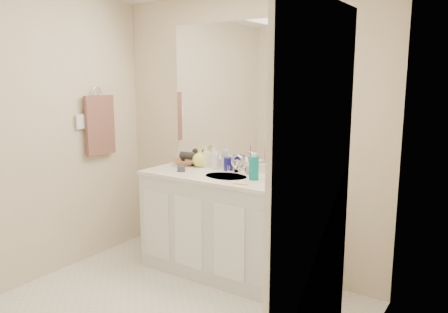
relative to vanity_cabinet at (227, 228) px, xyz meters
name	(u,v)px	position (x,y,z in m)	size (l,w,h in m)	color
wall_back	(244,134)	(0.00, 0.28, 0.77)	(2.60, 0.02, 2.40)	beige
wall_left	(19,140)	(-1.30, -1.02, 0.77)	(0.02, 2.60, 2.40)	beige
wall_right	(341,183)	(1.30, -1.02, 0.77)	(0.02, 2.60, 2.40)	beige
vanity_cabinet	(227,228)	(0.00, 0.00, 0.00)	(1.50, 0.55, 0.85)	silver
countertop	(227,177)	(0.00, 0.00, 0.44)	(1.52, 0.57, 0.03)	white
backsplash	(243,166)	(0.00, 0.26, 0.50)	(1.52, 0.03, 0.08)	white
sink_basin	(226,177)	(0.00, -0.02, 0.44)	(0.37, 0.37, 0.02)	beige
faucet	(237,166)	(0.00, 0.16, 0.51)	(0.02, 0.02, 0.11)	silver
mirror	(244,93)	(0.00, 0.27, 1.14)	(1.48, 0.01, 1.20)	white
blue_mug	(228,164)	(-0.11, 0.19, 0.51)	(0.08, 0.08, 0.11)	navy
tan_cup	(250,170)	(0.14, 0.14, 0.50)	(0.06, 0.06, 0.08)	#C9B88E
toothbrush	(251,157)	(0.15, 0.14, 0.60)	(0.01, 0.01, 0.20)	#E93D7A
mouthwash_bottle	(254,168)	(0.25, 0.00, 0.55)	(0.08, 0.08, 0.19)	#0A7F7D
clear_pump_bottle	(293,168)	(0.51, 0.18, 0.55)	(0.07, 0.07, 0.19)	silver
soap_dish	(273,184)	(0.46, -0.07, 0.46)	(0.11, 0.09, 0.01)	silver
green_soap	(273,182)	(0.46, -0.07, 0.48)	(0.08, 0.05, 0.03)	#73C02F
orange_comb	(240,184)	(0.25, -0.20, 0.46)	(0.12, 0.03, 0.01)	orange
dark_jar	(181,169)	(-0.43, -0.08, 0.48)	(0.07, 0.07, 0.05)	#393A41
soap_bottle_white	(215,158)	(-0.25, 0.18, 0.55)	(0.07, 0.07, 0.19)	white
soap_bottle_cream	(206,156)	(-0.37, 0.21, 0.55)	(0.09, 0.09, 0.19)	#FFF7CF
soap_bottle_yellow	(200,157)	(-0.41, 0.18, 0.55)	(0.14, 0.14, 0.18)	#E6ED5C
wicker_basket	(186,162)	(-0.57, 0.17, 0.48)	(0.23, 0.23, 0.06)	#9B613E
hair_dryer	(188,156)	(-0.55, 0.17, 0.54)	(0.07, 0.07, 0.14)	black
towel_ring	(97,93)	(-1.27, -0.25, 1.12)	(0.11, 0.11, 0.01)	silver
hand_towel	(100,125)	(-1.25, -0.25, 0.82)	(0.04, 0.32, 0.55)	#4F312A
switch_plate	(80,122)	(-1.27, -0.45, 0.88)	(0.01, 0.09, 0.13)	white
door	(312,243)	(1.29, -1.32, 0.57)	(0.02, 0.82, 2.00)	white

